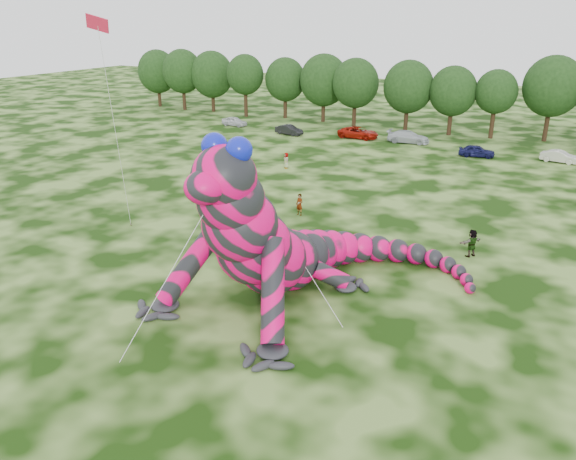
% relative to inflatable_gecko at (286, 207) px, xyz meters
% --- Properties ---
extents(ground, '(240.00, 240.00, 0.00)m').
position_rel_inflatable_gecko_xyz_m(ground, '(3.04, -7.59, -4.91)').
color(ground, '#16330A').
rests_on(ground, ground).
extents(inflatable_gecko, '(19.48, 22.04, 9.82)m').
position_rel_inflatable_gecko_xyz_m(inflatable_gecko, '(0.00, 0.00, 0.00)').
color(inflatable_gecko, '#EF0261').
rests_on(inflatable_gecko, ground).
extents(flying_kite, '(3.47, 4.16, 15.45)m').
position_rel_inflatable_gecko_xyz_m(flying_kite, '(-12.74, 0.15, 8.61)').
color(flying_kite, red).
rests_on(flying_kite, ground).
extents(tree_0, '(6.91, 6.22, 9.51)m').
position_rel_inflatable_gecko_xyz_m(tree_0, '(-51.52, 51.64, -0.15)').
color(tree_0, black).
rests_on(tree_0, ground).
extents(tree_1, '(6.74, 6.07, 9.81)m').
position_rel_inflatable_gecko_xyz_m(tree_1, '(-45.31, 50.46, -0.00)').
color(tree_1, black).
rests_on(tree_1, ground).
extents(tree_2, '(7.04, 6.34, 9.64)m').
position_rel_inflatable_gecko_xyz_m(tree_2, '(-39.98, 51.17, -0.09)').
color(tree_2, black).
rests_on(tree_2, ground).
extents(tree_3, '(5.81, 5.23, 9.44)m').
position_rel_inflatable_gecko_xyz_m(tree_3, '(-32.68, 49.47, -0.19)').
color(tree_3, black).
rests_on(tree_3, ground).
extents(tree_4, '(6.22, 5.60, 9.06)m').
position_rel_inflatable_gecko_xyz_m(tree_4, '(-26.60, 51.12, -0.38)').
color(tree_4, black).
rests_on(tree_4, ground).
extents(tree_5, '(7.16, 6.44, 9.80)m').
position_rel_inflatable_gecko_xyz_m(tree_5, '(-20.08, 50.84, -0.01)').
color(tree_5, black).
rests_on(tree_5, ground).
extents(tree_6, '(6.52, 5.86, 9.49)m').
position_rel_inflatable_gecko_xyz_m(tree_6, '(-14.52, 49.09, -0.16)').
color(tree_6, black).
rests_on(tree_6, ground).
extents(tree_7, '(6.68, 6.01, 9.48)m').
position_rel_inflatable_gecko_xyz_m(tree_7, '(-7.04, 49.21, -0.17)').
color(tree_7, black).
rests_on(tree_7, ground).
extents(tree_8, '(6.14, 5.53, 8.94)m').
position_rel_inflatable_gecko_xyz_m(tree_8, '(-1.18, 49.39, -0.44)').
color(tree_8, black).
rests_on(tree_8, ground).
extents(tree_9, '(5.27, 4.74, 8.68)m').
position_rel_inflatable_gecko_xyz_m(tree_9, '(4.10, 49.75, -0.57)').
color(tree_9, black).
rests_on(tree_9, ground).
extents(tree_10, '(7.09, 6.38, 10.50)m').
position_rel_inflatable_gecko_xyz_m(tree_10, '(10.44, 50.98, 0.34)').
color(tree_10, black).
rests_on(tree_10, ground).
extents(car_0, '(3.96, 1.88, 1.31)m').
position_rel_inflatable_gecko_xyz_m(car_0, '(-30.01, 41.86, -4.26)').
color(car_0, silver).
rests_on(car_0, ground).
extents(car_1, '(4.10, 2.12, 1.29)m').
position_rel_inflatable_gecko_xyz_m(car_1, '(-20.17, 39.83, -4.27)').
color(car_1, black).
rests_on(car_1, ground).
extents(car_2, '(5.30, 2.54, 1.46)m').
position_rel_inflatable_gecko_xyz_m(car_2, '(-11.13, 41.85, -4.18)').
color(car_2, '#9C1308').
rests_on(car_2, ground).
extents(car_3, '(5.30, 2.42, 1.50)m').
position_rel_inflatable_gecko_xyz_m(car_3, '(-4.61, 42.05, -4.16)').
color(car_3, '#B9BFC4').
rests_on(car_3, ground).
extents(car_4, '(4.15, 2.26, 1.34)m').
position_rel_inflatable_gecko_xyz_m(car_4, '(4.27, 38.42, -4.24)').
color(car_4, '#121444').
rests_on(car_4, ground).
extents(car_5, '(4.05, 1.97, 1.28)m').
position_rel_inflatable_gecko_xyz_m(car_5, '(12.72, 39.84, -4.27)').
color(car_5, beige).
rests_on(car_5, ground).
extents(spectator_4, '(0.94, 0.92, 1.63)m').
position_rel_inflatable_gecko_xyz_m(spectator_4, '(-12.50, 24.20, -4.09)').
color(spectator_4, gray).
rests_on(spectator_4, ground).
extents(spectator_0, '(0.73, 0.58, 1.76)m').
position_rel_inflatable_gecko_xyz_m(spectator_0, '(-4.82, 11.62, -4.03)').
color(spectator_0, gray).
rests_on(spectator_0, ground).
extents(spectator_5, '(1.48, 1.73, 1.88)m').
position_rel_inflatable_gecko_xyz_m(spectator_5, '(8.88, 9.48, -3.97)').
color(spectator_5, gray).
rests_on(spectator_5, ground).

